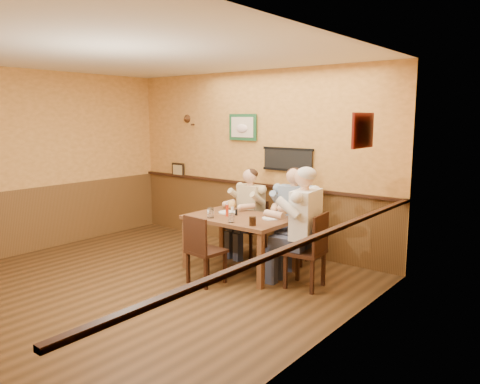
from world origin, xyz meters
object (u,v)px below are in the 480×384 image
(chair_back_left, at_px, (251,228))
(hot_sauce_bottle, at_px, (227,210))
(chair_near_side, at_px, (206,249))
(salt_shaker, at_px, (232,210))
(chair_right_end, at_px, (305,250))
(water_glass_left, at_px, (211,213))
(diner_blue_polo, at_px, (294,221))
(chair_back_right, at_px, (293,233))
(dining_table, at_px, (239,223))
(cola_tumbler, at_px, (253,221))
(diner_tan_shirt, at_px, (251,217))
(water_glass_mid, at_px, (231,218))
(pepper_shaker, at_px, (236,212))
(diner_white_elder, at_px, (305,234))

(chair_back_left, height_order, hot_sauce_bottle, hot_sauce_bottle)
(chair_near_side, distance_m, salt_shaker, 0.86)
(chair_right_end, bearing_deg, hot_sauce_bottle, -93.33)
(chair_back_left, xyz_separation_m, water_glass_left, (0.06, -0.97, 0.40))
(diner_blue_polo, bearing_deg, chair_back_right, 0.00)
(dining_table, distance_m, diner_blue_polo, 0.84)
(cola_tumbler, distance_m, salt_shaker, 0.78)
(chair_back_right, relative_size, chair_near_side, 0.98)
(salt_shaker, bearing_deg, water_glass_left, -97.20)
(diner_tan_shirt, height_order, water_glass_mid, diner_tan_shirt)
(chair_near_side, xyz_separation_m, salt_shaker, (-0.20, 0.76, 0.36))
(salt_shaker, xyz_separation_m, pepper_shaker, (0.12, -0.07, -0.00))
(diner_white_elder, relative_size, hot_sauce_bottle, 7.54)
(chair_back_right, distance_m, diner_tan_shirt, 0.74)
(dining_table, height_order, chair_right_end, chair_right_end)
(water_glass_mid, xyz_separation_m, cola_tumbler, (0.32, 0.02, -0.00))
(water_glass_left, height_order, salt_shaker, water_glass_left)
(chair_back_left, relative_size, hot_sauce_bottle, 4.66)
(chair_near_side, distance_m, diner_tan_shirt, 1.38)
(chair_back_left, xyz_separation_m, water_glass_mid, (0.45, -1.01, 0.39))
(hot_sauce_bottle, bearing_deg, cola_tumbler, -21.02)
(diner_blue_polo, bearing_deg, diner_tan_shirt, 168.28)
(diner_tan_shirt, distance_m, cola_tumbler, 1.27)
(hot_sauce_bottle, relative_size, salt_shaker, 1.91)
(chair_back_left, distance_m, chair_near_side, 1.37)
(chair_back_right, xyz_separation_m, cola_tumbler, (0.05, -1.05, 0.37))
(water_glass_mid, bearing_deg, chair_near_side, -113.70)
(chair_back_right, relative_size, water_glass_mid, 7.25)
(diner_tan_shirt, xyz_separation_m, hot_sauce_bottle, (0.17, -0.76, 0.25))
(salt_shaker, bearing_deg, diner_white_elder, -5.33)
(water_glass_mid, bearing_deg, dining_table, 111.63)
(dining_table, distance_m, water_glass_left, 0.42)
(chair_right_end, xyz_separation_m, hot_sauce_bottle, (-1.19, -0.07, 0.37))
(salt_shaker, bearing_deg, dining_table, -26.92)
(diner_white_elder, relative_size, pepper_shaker, 16.08)
(chair_back_right, bearing_deg, chair_back_left, 168.28)
(chair_right_end, height_order, diner_blue_polo, diner_blue_polo)
(chair_back_left, relative_size, water_glass_left, 6.25)
(chair_back_right, height_order, hot_sauce_bottle, hot_sauce_bottle)
(diner_white_elder, bearing_deg, diner_tan_shirt, -123.52)
(diner_white_elder, xyz_separation_m, water_glass_left, (-1.30, -0.28, 0.15))
(diner_blue_polo, distance_m, salt_shaker, 0.90)
(water_glass_mid, distance_m, hot_sauce_bottle, 0.38)
(chair_right_end, distance_m, salt_shaker, 1.29)
(pepper_shaker, bearing_deg, water_glass_mid, -59.60)
(chair_back_right, relative_size, diner_tan_shirt, 0.73)
(diner_blue_polo, xyz_separation_m, water_glass_left, (-0.67, -1.03, 0.20))
(chair_near_side, distance_m, cola_tumbler, 0.69)
(pepper_shaker, bearing_deg, salt_shaker, 151.86)
(salt_shaker, bearing_deg, chair_near_side, -75.33)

